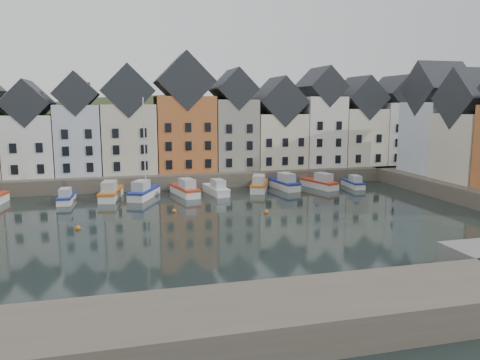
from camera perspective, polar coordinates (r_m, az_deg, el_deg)
name	(u,v)px	position (r m, az deg, el deg)	size (l,w,h in m)	color
ground	(224,228)	(46.67, -1.97, -5.86)	(260.00, 260.00, 0.00)	black
far_quay	(183,174)	(75.46, -6.94, 0.70)	(90.00, 16.00, 2.00)	#524A3F
near_wall	(122,336)	(24.67, -14.22, -18.00)	(50.00, 6.00, 2.00)	#524A3F
hillside	(169,242)	(104.89, -8.64, -7.52)	(153.60, 70.40, 64.00)	black
far_terrace	(205,125)	(73.21, -4.34, 6.67)	(72.37, 8.16, 17.78)	#EBE5C5
right_terrace	(477,129)	(69.37, 26.89, 5.59)	(8.30, 24.25, 16.36)	silver
mooring_buoys	(177,216)	(51.09, -7.68, -4.43)	(20.50, 5.50, 0.50)	#C46117
boat_b	(66,198)	(62.21, -20.42, -2.02)	(1.98, 5.52, 2.09)	silver
boat_c	(111,193)	(62.64, -15.48, -1.53)	(3.28, 7.27, 2.69)	silver
boat_d	(143,192)	(62.25, -11.68, -1.39)	(4.76, 7.20, 13.23)	silver
boat_e	(185,190)	(63.19, -6.69, -1.19)	(3.50, 7.02, 2.58)	silver
boat_f	(216,189)	(63.64, -2.90, -1.12)	(2.79, 6.32, 2.34)	silver
boat_g	(259,185)	(66.26, 2.36, -0.64)	(4.43, 6.99, 2.57)	silver
boat_h	(284,183)	(67.88, 5.35, -0.43)	(3.20, 7.09, 2.63)	silver
boat_i	(320,183)	(69.24, 9.71, -0.35)	(3.86, 6.87, 2.52)	silver
boat_j	(353,183)	(70.85, 13.65, -0.38)	(2.04, 5.45, 2.05)	silver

